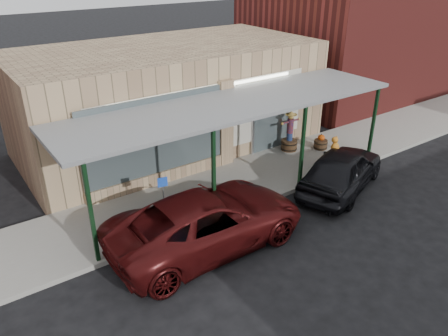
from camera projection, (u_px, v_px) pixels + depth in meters
ground at (305, 234)px, 12.88m from camera, size 120.00×120.00×0.00m
sidewalk at (233, 184)px, 15.49m from camera, size 40.00×3.20×0.15m
storefront at (169, 98)px, 17.94m from camera, size 12.00×6.25×4.20m
awning at (235, 105)px, 14.16m from camera, size 12.00×3.00×3.04m
block_buildings_near at (196, 47)px, 19.00m from camera, size 61.00×8.00×8.00m
barrel_scarecrow at (290, 137)px, 17.77m from camera, size 1.02×0.73×1.67m
barrel_pumpkin at (321, 143)px, 18.06m from camera, size 0.69×0.69×0.65m
handicap_sign at (163, 193)px, 12.88m from camera, size 0.30×0.08×1.45m
parked_sedan at (342, 169)px, 15.02m from camera, size 4.78×3.24×1.61m
car_maroon at (207, 221)px, 12.08m from camera, size 5.72×2.64×1.59m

